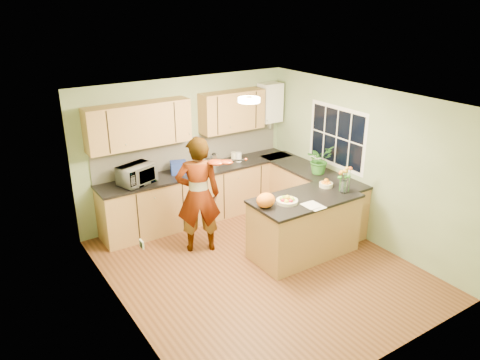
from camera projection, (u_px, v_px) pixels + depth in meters
floor at (259, 268)px, 6.93m from camera, size 4.50×4.50×0.00m
ceiling at (262, 101)px, 6.00m from camera, size 4.00×4.50×0.02m
wall_back at (186, 149)px, 8.21m from camera, size 4.00×0.02×2.50m
wall_front at (390, 263)px, 4.71m from camera, size 4.00×0.02×2.50m
wall_left at (121, 227)px, 5.45m from camera, size 0.02×4.50×2.50m
wall_right at (362, 164)px, 7.48m from camera, size 0.02×4.50×2.50m
back_counter at (201, 194)px, 8.32m from camera, size 3.64×0.62×0.94m
right_counter at (310, 195)px, 8.28m from camera, size 0.62×2.24×0.94m
splashback at (192, 151)px, 8.27m from camera, size 3.60×0.02×0.52m
upper_cabinets at (180, 119)px, 7.77m from camera, size 3.20×0.34×0.70m
boiler at (270, 103)px, 8.72m from camera, size 0.40×0.30×0.86m
window_right at (337, 137)px, 7.84m from camera, size 0.01×1.30×1.05m
light_switch at (142, 244)px, 4.97m from camera, size 0.02×0.09×0.09m
ceiling_lamp at (249, 100)px, 6.25m from camera, size 0.30×0.30×0.07m
peninsula_island at (304, 226)px, 7.16m from camera, size 1.65×0.85×0.95m
fruit_dish at (287, 200)px, 6.79m from camera, size 0.32×0.32×0.11m
orange_bowl at (326, 183)px, 7.37m from camera, size 0.22×0.22×0.13m
flower_vase at (345, 175)px, 7.05m from camera, size 0.24×0.24×0.44m
orange_bag at (266, 200)px, 6.63m from camera, size 0.29×0.25×0.21m
papers at (314, 206)px, 6.70m from camera, size 0.23×0.31×0.01m
violinist at (198, 195)px, 7.12m from camera, size 0.80×0.68×1.86m
violin at (216, 162)px, 6.84m from camera, size 0.63×0.55×0.16m
microwave at (137, 175)px, 7.47m from camera, size 0.66×0.55×0.31m
blue_box at (179, 167)px, 7.92m from camera, size 0.31×0.27×0.21m
kettle at (214, 160)px, 8.25m from camera, size 0.16×0.16×0.29m
jar_cream at (234, 157)px, 8.53m from camera, size 0.13×0.13×0.16m
jar_white at (239, 157)px, 8.49m from camera, size 0.13×0.13×0.17m
potted_plant at (319, 160)px, 7.88m from camera, size 0.46×0.40×0.49m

